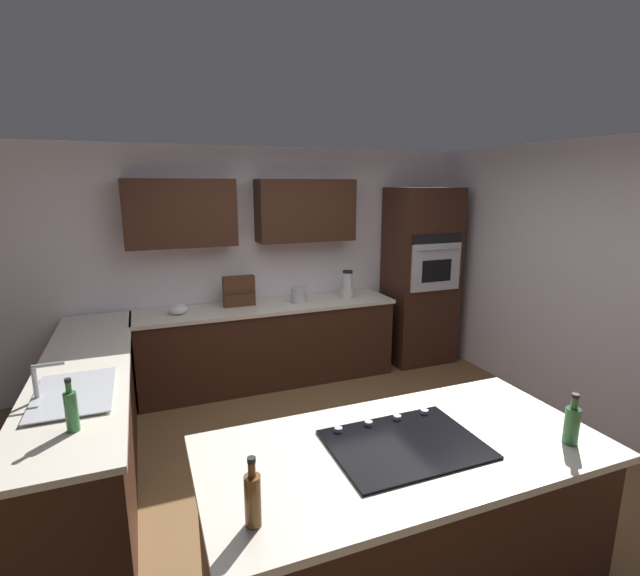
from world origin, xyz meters
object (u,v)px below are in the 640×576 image
object	(u,v)px
kettle	(299,295)
cooktop	(404,443)
spice_rack	(239,291)
oil_bottle	(253,498)
second_bottle	(572,424)
dish_soap_bottle	(71,410)
blender	(348,286)
wall_oven	(420,276)
mixing_bowl	(178,309)
sink_unit	(72,393)

from	to	relation	value
kettle	cooktop	bearing A→B (deg)	81.65
spice_rack	kettle	xyz separation A→B (m)	(-0.65, 0.10, -0.08)
oil_bottle	second_bottle	bearing A→B (deg)	179.34
dish_soap_bottle	blender	bearing A→B (deg)	-140.34
wall_oven	mixing_bowl	xyz separation A→B (m)	(2.90, 0.01, -0.13)
spice_rack	dish_soap_bottle	size ratio (longest dim) A/B	1.13
cooktop	spice_rack	world-z (taller)	spice_rack
blender	spice_rack	distance (m)	1.25
dish_soap_bottle	spice_rack	bearing A→B (deg)	-121.13
mixing_bowl	dish_soap_bottle	world-z (taller)	dish_soap_bottle
cooktop	spice_rack	bearing A→B (deg)	-85.89
cooktop	oil_bottle	distance (m)	0.90
sink_unit	second_bottle	distance (m)	2.89
kettle	dish_soap_bottle	distance (m)	2.97
wall_oven	dish_soap_bottle	distance (m)	4.23
mixing_bowl	spice_rack	distance (m)	0.67
mixing_bowl	sink_unit	bearing A→B (deg)	65.30
sink_unit	oil_bottle	world-z (taller)	oil_bottle
wall_oven	oil_bottle	world-z (taller)	wall_oven
dish_soap_bottle	cooktop	bearing A→B (deg)	154.12
sink_unit	spice_rack	size ratio (longest dim) A/B	2.06
wall_oven	mixing_bowl	distance (m)	2.90
cooktop	kettle	size ratio (longest dim) A/B	4.28
blender	spice_rack	world-z (taller)	spice_rack
wall_oven	oil_bottle	xyz separation A→B (m)	(2.88, 3.23, -0.06)
dish_soap_bottle	second_bottle	xyz separation A→B (m)	(-2.39, 1.07, -0.01)
dish_soap_bottle	wall_oven	bearing A→B (deg)	-148.89
cooktop	kettle	bearing A→B (deg)	-98.35
spice_rack	second_bottle	world-z (taller)	spice_rack
cooktop	spice_rack	distance (m)	3.05
kettle	second_bottle	xyz separation A→B (m)	(-0.37, 3.24, 0.02)
wall_oven	blender	bearing A→B (deg)	0.69
cooktop	second_bottle	size ratio (longest dim) A/B	2.79
cooktop	oil_bottle	xyz separation A→B (m)	(0.85, 0.28, 0.11)
dish_soap_bottle	oil_bottle	world-z (taller)	dish_soap_bottle
second_bottle	blender	bearing A→B (deg)	-94.11
cooktop	mixing_bowl	bearing A→B (deg)	-73.56
sink_unit	mixing_bowl	xyz separation A→B (m)	(-0.78, -1.69, 0.03)
mixing_bowl	dish_soap_bottle	bearing A→B (deg)	71.66
oil_bottle	wall_oven	bearing A→B (deg)	-131.72
sink_unit	blender	bearing A→B (deg)	-147.72
wall_oven	cooktop	size ratio (longest dim) A/B	2.84
spice_rack	dish_soap_bottle	world-z (taller)	spice_rack
cooktop	oil_bottle	world-z (taller)	oil_bottle
sink_unit	cooktop	xyz separation A→B (m)	(-1.65, 1.25, -0.01)
blender	second_bottle	size ratio (longest dim) A/B	1.19
blender	mixing_bowl	size ratio (longest dim) A/B	1.68
oil_bottle	sink_unit	bearing A→B (deg)	-62.40
blender	mixing_bowl	world-z (taller)	blender
wall_oven	kettle	xyz separation A→B (m)	(1.60, 0.01, -0.09)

